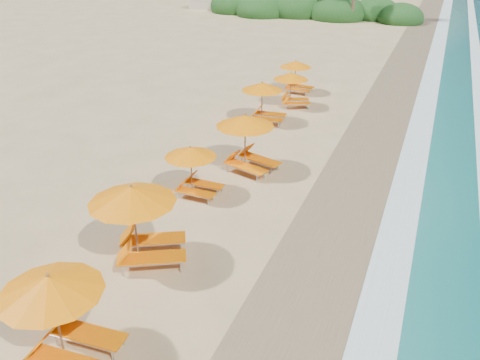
# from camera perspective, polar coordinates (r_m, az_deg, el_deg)

# --- Properties ---
(ground) EXTENTS (160.00, 160.00, 0.00)m
(ground) POSITION_cam_1_polar(r_m,az_deg,el_deg) (18.13, -0.00, -3.39)
(ground) COLOR tan
(ground) RESTS_ON ground
(wet_sand) EXTENTS (4.00, 160.00, 0.01)m
(wet_sand) POSITION_cam_1_polar(r_m,az_deg,el_deg) (17.25, 12.48, -5.78)
(wet_sand) COLOR #897551
(wet_sand) RESTS_ON ground
(surf_foam) EXTENTS (4.00, 160.00, 0.01)m
(surf_foam) POSITION_cam_1_polar(r_m,az_deg,el_deg) (17.16, 21.41, -7.27)
(surf_foam) COLOR white
(surf_foam) RESTS_ON ground
(station_2) EXTENTS (2.70, 2.52, 2.42)m
(station_2) POSITION_cam_1_polar(r_m,az_deg,el_deg) (12.28, -19.72, -14.18)
(station_2) COLOR olive
(station_2) RESTS_ON ground
(station_3) EXTENTS (3.50, 3.50, 2.63)m
(station_3) POSITION_cam_1_polar(r_m,az_deg,el_deg) (15.00, -11.25, -4.38)
(station_3) COLOR olive
(station_3) RESTS_ON ground
(station_4) EXTENTS (2.17, 2.01, 2.00)m
(station_4) POSITION_cam_1_polar(r_m,az_deg,el_deg) (18.73, -5.21, 1.38)
(station_4) COLOR olive
(station_4) RESTS_ON ground
(station_5) EXTENTS (3.13, 3.05, 2.47)m
(station_5) POSITION_cam_1_polar(r_m,az_deg,el_deg) (20.56, 1.00, 4.68)
(station_5) COLOR olive
(station_5) RESTS_ON ground
(station_6) EXTENTS (2.50, 2.35, 2.20)m
(station_6) POSITION_cam_1_polar(r_m,az_deg,el_deg) (26.21, 2.90, 9.20)
(station_6) COLOR olive
(station_6) RESTS_ON ground
(station_7) EXTENTS (2.65, 2.62, 2.04)m
(station_7) POSITION_cam_1_polar(r_m,az_deg,el_deg) (28.89, 6.13, 10.55)
(station_7) COLOR olive
(station_7) RESTS_ON ground
(station_8) EXTENTS (2.30, 2.17, 2.02)m
(station_8) POSITION_cam_1_polar(r_m,az_deg,el_deg) (31.67, 6.62, 11.94)
(station_8) COLOR olive
(station_8) RESTS_ON ground
(treeline) EXTENTS (25.80, 8.80, 9.74)m
(treeline) POSITION_cam_1_polar(r_m,az_deg,el_deg) (62.64, 7.56, 19.01)
(treeline) COLOR #163D14
(treeline) RESTS_ON ground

